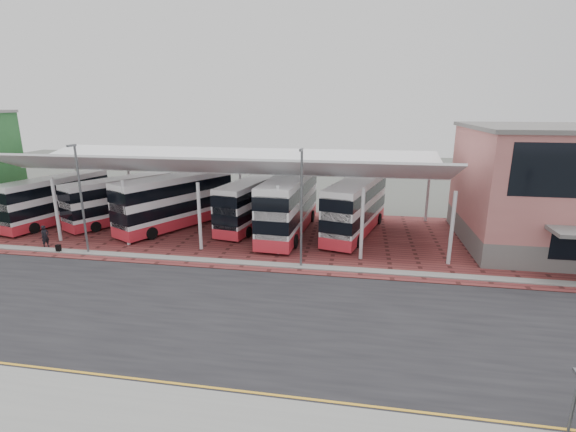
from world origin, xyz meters
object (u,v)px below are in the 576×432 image
bus_0 (56,200)px  bus_4 (289,205)px  bus_2 (176,202)px  pedestrian (45,236)px  bus_1 (120,200)px  bus_5 (356,207)px  bus_3 (252,203)px

bus_0 → bus_4: bus_4 is taller
bus_2 → pedestrian: (-7.64, -6.93, -1.44)m
bus_2 → pedestrian: bearing=-110.1°
bus_1 → pedestrian: bearing=-75.6°
bus_1 → pedestrian: size_ratio=5.72×
bus_2 → bus_4: 10.20m
bus_0 → pedestrian: bearing=-45.1°
bus_0 → bus_5: bus_5 is taller
bus_0 → bus_4: bearing=14.9°
bus_0 → bus_1: 5.90m
bus_2 → bus_5: bus_2 is taller
pedestrian → bus_1: bearing=-0.2°
bus_2 → bus_5: bearing=30.5°
bus_1 → bus_0: bearing=-140.3°
bus_0 → bus_1: bearing=25.0°
bus_0 → bus_2: size_ratio=0.95×
bus_5 → bus_1: bearing=-165.1°
bus_0 → bus_5: bearing=16.2°
bus_3 → pedestrian: bus_3 is taller
pedestrian → bus_0: bearing=45.0°
bus_5 → bus_4: bearing=-157.6°
bus_2 → bus_3: 6.73m
bus_5 → pedestrian: (-23.43, -7.72, -1.42)m
bus_1 → bus_5: bearing=28.6°
bus_5 → pedestrian: 24.71m
bus_1 → bus_2: size_ratio=0.89×
bus_4 → pedestrian: 19.21m
bus_0 → bus_5: size_ratio=0.93×
bus_4 → bus_3: bearing=161.3°
bus_1 → bus_3: size_ratio=0.95×
bus_4 → pedestrian: bus_4 is taller
bus_0 → bus_4: 21.77m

